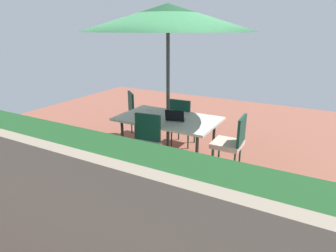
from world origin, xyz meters
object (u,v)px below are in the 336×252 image
chair_north (144,142)px  laptop (175,119)px  chair_west (231,141)px  cup (149,111)px  dining_table (168,121)px  patio_umbrella (168,18)px  chair_south (182,119)px  chair_southeast (138,111)px

chair_north → laptop: bearing=61.2°
chair_west → chair_north: 1.40m
cup → chair_north: bearing=117.2°
chair_west → laptop: (0.96, 0.10, 0.26)m
laptop → chair_west: bearing=171.5°
dining_table → cup: cup is taller
patio_umbrella → chair_north: 2.00m
patio_umbrella → chair_south: size_ratio=2.86×
cup → chair_southeast: bearing=-43.0°
dining_table → chair_southeast: 1.37m
chair_west → cup: bearing=-94.3°
dining_table → patio_umbrella: bearing=0.0°
chair_north → laptop: size_ratio=2.64×
patio_umbrella → chair_north: (0.03, 0.73, -1.87)m
dining_table → laptop: laptop is taller
chair_southeast → laptop: size_ratio=2.64×
patio_umbrella → chair_south: (0.04, -0.66, -1.87)m
chair_southeast → patio_umbrella: bearing=-169.9°
dining_table → laptop: 0.25m
chair_west → laptop: 1.00m
chair_west → laptop: bearing=-86.0°
dining_table → chair_southeast: (1.15, -0.72, -0.16)m
chair_southeast → laptop: laptop is taller
patio_umbrella → chair_west: bearing=179.7°
chair_southeast → dining_table: bearing=-169.9°
dining_table → chair_south: (0.04, -0.66, -0.16)m
patio_umbrella → chair_southeast: 2.31m
patio_umbrella → cup: size_ratio=30.15×
chair_south → chair_southeast: 1.11m
chair_north → cup: (0.40, -0.78, 0.26)m
patio_umbrella → laptop: size_ratio=7.53×
chair_west → chair_north: (1.20, 0.72, 0.00)m
dining_table → chair_west: size_ratio=1.80×
chair_west → dining_table: bearing=-92.4°
cup → chair_west: bearing=177.8°
chair_north → laptop: laptop is taller
chair_west → chair_south: 1.38m
chair_southeast → cup: bearing=179.2°
chair_southeast → chair_north: bearing=169.8°
chair_southeast → chair_west: bearing=-155.3°
laptop → patio_umbrella: bearing=-42.8°
laptop → chair_south: bearing=-87.1°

